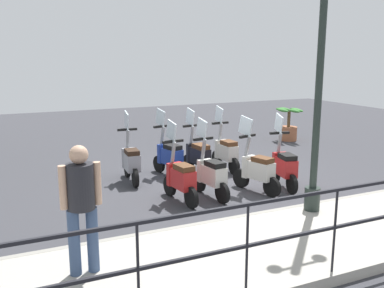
# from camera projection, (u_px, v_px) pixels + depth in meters

# --- Properties ---
(ground_plane) EXTENTS (28.00, 28.00, 0.00)m
(ground_plane) POSITION_uv_depth(u_px,v_px,m) (217.00, 184.00, 9.27)
(ground_plane) COLOR #38383D
(promenade_walkway) EXTENTS (2.20, 20.00, 0.15)m
(promenade_walkway) POSITION_uv_depth(u_px,v_px,m) (314.00, 236.00, 6.45)
(promenade_walkway) COLOR #A39E93
(promenade_walkway) RESTS_ON ground_plane
(fence_railing) EXTENTS (0.04, 16.03, 1.07)m
(fence_railing) POSITION_uv_depth(u_px,v_px,m) (374.00, 207.00, 5.34)
(fence_railing) COLOR black
(fence_railing) RESTS_ON promenade_walkway
(lamp_post_near) EXTENTS (0.26, 0.90, 4.23)m
(lamp_post_near) POSITION_uv_depth(u_px,v_px,m) (318.00, 101.00, 6.95)
(lamp_post_near) COLOR #232D28
(lamp_post_near) RESTS_ON promenade_walkway
(pedestrian_distant) EXTENTS (0.33, 0.49, 1.59)m
(pedestrian_distant) POSITION_uv_depth(u_px,v_px,m) (81.00, 200.00, 5.03)
(pedestrian_distant) COLOR #384C70
(pedestrian_distant) RESTS_ON promenade_walkway
(potted_palm) EXTENTS (1.06, 0.66, 1.05)m
(potted_palm) POSITION_uv_depth(u_px,v_px,m) (288.00, 127.00, 13.94)
(potted_palm) COLOR #9E5B3D
(potted_palm) RESTS_ON ground_plane
(scooter_near_0) EXTENTS (1.22, 0.49, 1.54)m
(scooter_near_0) POSITION_uv_depth(u_px,v_px,m) (284.00, 166.00, 8.93)
(scooter_near_0) COLOR black
(scooter_near_0) RESTS_ON ground_plane
(scooter_near_1) EXTENTS (1.20, 0.53, 1.54)m
(scooter_near_1) POSITION_uv_depth(u_px,v_px,m) (257.00, 169.00, 8.65)
(scooter_near_1) COLOR black
(scooter_near_1) RESTS_ON ground_plane
(scooter_near_2) EXTENTS (1.23, 0.44, 1.54)m
(scooter_near_2) POSITION_uv_depth(u_px,v_px,m) (211.00, 174.00, 8.33)
(scooter_near_2) COLOR black
(scooter_near_2) RESTS_ON ground_plane
(scooter_near_3) EXTENTS (1.23, 0.44, 1.54)m
(scooter_near_3) POSITION_uv_depth(u_px,v_px,m) (180.00, 177.00, 8.08)
(scooter_near_3) COLOR black
(scooter_near_3) RESTS_ON ground_plane
(scooter_far_0) EXTENTS (1.23, 0.44, 1.54)m
(scooter_far_0) POSITION_uv_depth(u_px,v_px,m) (226.00, 151.00, 10.27)
(scooter_far_0) COLOR black
(scooter_far_0) RESTS_ON ground_plane
(scooter_far_1) EXTENTS (1.23, 0.44, 1.54)m
(scooter_far_1) POSITION_uv_depth(u_px,v_px,m) (198.00, 155.00, 9.89)
(scooter_far_1) COLOR black
(scooter_far_1) RESTS_ON ground_plane
(scooter_far_2) EXTENTS (1.21, 0.51, 1.54)m
(scooter_far_2) POSITION_uv_depth(u_px,v_px,m) (169.00, 156.00, 9.82)
(scooter_far_2) COLOR black
(scooter_far_2) RESTS_ON ground_plane
(scooter_far_3) EXTENTS (1.23, 0.44, 1.54)m
(scooter_far_3) POSITION_uv_depth(u_px,v_px,m) (131.00, 161.00, 9.35)
(scooter_far_3) COLOR black
(scooter_far_3) RESTS_ON ground_plane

